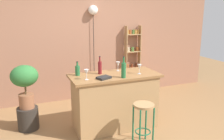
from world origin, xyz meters
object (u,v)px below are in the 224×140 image
bar_stool (143,115)px  spice_shelf (132,58)px  wine_glass_center (86,72)px  potted_plant (25,81)px  bottle_sauce_amber (124,70)px  wine_glass_left (139,67)px  plant_stool (28,118)px  cookbook (104,78)px  bottle_wine_red (78,70)px  pendant_globe_light (93,11)px  wine_glass_right (118,64)px  bottle_olive_oil (100,67)px

bar_stool → spice_shelf: size_ratio=0.40×
bar_stool → wine_glass_center: wine_glass_center is taller
potted_plant → bottle_sauce_amber: bearing=-25.7°
bar_stool → wine_glass_left: (0.22, 0.58, 0.59)m
plant_stool → bottle_sauce_amber: bottle_sauce_amber is taller
cookbook → spice_shelf: bearing=29.8°
bar_stool → wine_glass_left: 0.85m
potted_plant → cookbook: bearing=-29.2°
spice_shelf → bottle_wine_red: size_ratio=6.99×
bottle_sauce_amber → pendant_globe_light: pendant_globe_light is taller
wine_glass_center → wine_glass_right: bearing=26.2°
bottle_wine_red → wine_glass_right: (0.74, 0.03, 0.03)m
bar_stool → potted_plant: (-1.59, 1.17, 0.38)m
bar_stool → wine_glass_right: 1.07m
spice_shelf → wine_glass_center: 2.29m
wine_glass_center → bar_stool: bearing=-39.2°
bottle_sauce_amber → wine_glass_right: 0.45m
bottle_wine_red → wine_glass_center: 0.31m
potted_plant → wine_glass_left: 1.91m
bottle_sauce_amber → wine_glass_center: size_ratio=2.11×
plant_stool → wine_glass_center: (0.89, -0.60, 0.87)m
bottle_olive_oil → wine_glass_left: (0.62, -0.24, 0.00)m
bottle_sauce_amber → bottle_olive_oil: size_ratio=1.13×
bar_stool → bottle_wine_red: bearing=131.5°
spice_shelf → wine_glass_right: (-0.93, -1.30, 0.19)m
bottle_sauce_amber → wine_glass_center: bearing=169.3°
plant_stool → pendant_globe_light: 2.57m
pendant_globe_light → bottle_wine_red: bearing=-117.6°
bottle_olive_oil → cookbook: 0.31m
bottle_wine_red → wine_glass_left: (0.99, -0.29, 0.03)m
bottle_wine_red → pendant_globe_light: size_ratio=0.11×
bottle_olive_oil → wine_glass_center: 0.39m
bar_stool → wine_glass_right: wine_glass_right is taller
wine_glass_center → wine_glass_right: size_ratio=1.00×
cookbook → pendant_globe_light: bearing=55.9°
wine_glass_right → cookbook: size_ratio=0.78×
potted_plant → bottle_wine_red: bearing=-20.1°
wine_glass_left → wine_glass_center: 0.92m
spice_shelf → pendant_globe_light: bearing=178.0°
spice_shelf → bottle_wine_red: (-1.67, -1.33, 0.16)m
bar_stool → wine_glass_left: bearing=69.0°
potted_plant → bottle_olive_oil: bottle_olive_oil is taller
plant_stool → potted_plant: 0.67m
spice_shelf → potted_plant: 2.70m
wine_glass_right → bottle_sauce_amber: bearing=-101.7°
potted_plant → wine_glass_right: 1.59m
bottle_wine_red → cookbook: 0.49m
wine_glass_left → pendant_globe_light: size_ratio=0.08×
bar_stool → wine_glass_center: size_ratio=4.00×
spice_shelf → bottle_olive_oil: bearing=-133.2°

